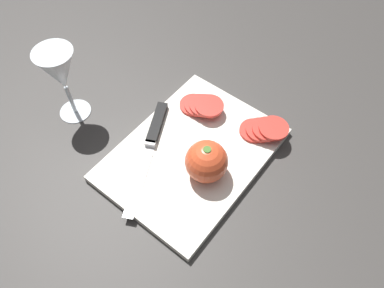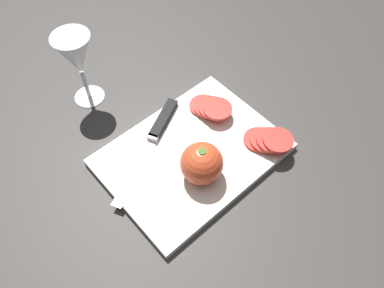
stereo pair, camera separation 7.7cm
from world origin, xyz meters
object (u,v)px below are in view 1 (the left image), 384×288
at_px(knife, 154,133).
at_px(tomato_slice_stack_far, 201,105).
at_px(tomato_slice_stack_near, 264,129).
at_px(whole_tomato, 206,162).
at_px(wine_glass, 60,73).

relative_size(knife, tomato_slice_stack_far, 2.53).
height_order(knife, tomato_slice_stack_near, tomato_slice_stack_near).
xyz_separation_m(tomato_slice_stack_near, tomato_slice_stack_far, (-0.03, 0.15, 0.00)).
bearing_deg(tomato_slice_stack_near, knife, 129.21).
bearing_deg(whole_tomato, wine_glass, 98.02).
bearing_deg(wine_glass, tomato_slice_stack_far, -53.24).
relative_size(tomato_slice_stack_near, tomato_slice_stack_far, 0.97).
distance_m(wine_glass, tomato_slice_stack_far, 0.31).
xyz_separation_m(wine_glass, knife, (0.06, -0.20, -0.10)).
xyz_separation_m(knife, tomato_slice_stack_near, (0.15, -0.19, 0.01)).
relative_size(wine_glass, knife, 0.69).
height_order(tomato_slice_stack_near, tomato_slice_stack_far, same).
bearing_deg(knife, tomato_slice_stack_far, 136.17).
distance_m(wine_glass, knife, 0.23).
bearing_deg(knife, tomato_slice_stack_near, 102.27).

